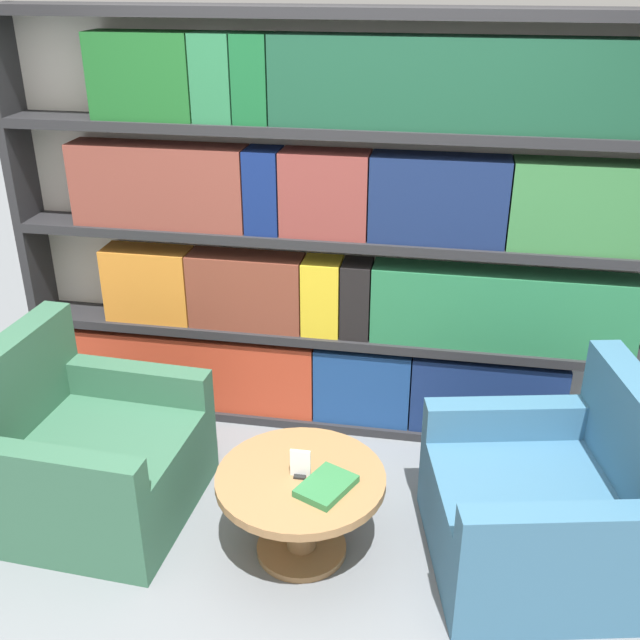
{
  "coord_description": "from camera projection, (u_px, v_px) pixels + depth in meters",
  "views": [
    {
      "loc": [
        0.53,
        -2.36,
        2.4
      ],
      "look_at": [
        -0.01,
        0.65,
        0.93
      ],
      "focal_mm": 42.0,
      "sensor_mm": 36.0,
      "label": 1
    }
  ],
  "objects": [
    {
      "name": "ground_plane",
      "position": [
        296.0,
        580.0,
        3.21
      ],
      "size": [
        14.0,
        14.0,
        0.0
      ],
      "primitive_type": "plane",
      "color": "slate"
    },
    {
      "name": "armchair_left",
      "position": [
        87.0,
        457.0,
        3.53
      ],
      "size": [
        0.91,
        0.91,
        0.87
      ],
      "rotation": [
        0.0,
        0.0,
        1.52
      ],
      "color": "#336047",
      "rests_on": "ground_plane"
    },
    {
      "name": "bookshelf",
      "position": [
        350.0,
        241.0,
        3.88
      ],
      "size": [
        3.55,
        0.3,
        2.22
      ],
      "color": "silver",
      "rests_on": "ground_plane"
    },
    {
      "name": "coffee_table",
      "position": [
        301.0,
        497.0,
        3.25
      ],
      "size": [
        0.73,
        0.73,
        0.42
      ],
      "color": "olive",
      "rests_on": "ground_plane"
    },
    {
      "name": "armchair_right",
      "position": [
        548.0,
        508.0,
        3.2
      ],
      "size": [
        1.03,
        1.03,
        0.87
      ],
      "rotation": [
        0.0,
        0.0,
        -1.36
      ],
      "color": "#386684",
      "rests_on": "ground_plane"
    },
    {
      "name": "stray_book",
      "position": [
        326.0,
        486.0,
        3.11
      ],
      "size": [
        0.26,
        0.3,
        0.03
      ],
      "color": "#2D703D",
      "rests_on": "coffee_table"
    },
    {
      "name": "table_sign",
      "position": [
        300.0,
        465.0,
        3.17
      ],
      "size": [
        0.09,
        0.06,
        0.13
      ],
      "color": "black",
      "rests_on": "coffee_table"
    }
  ]
}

